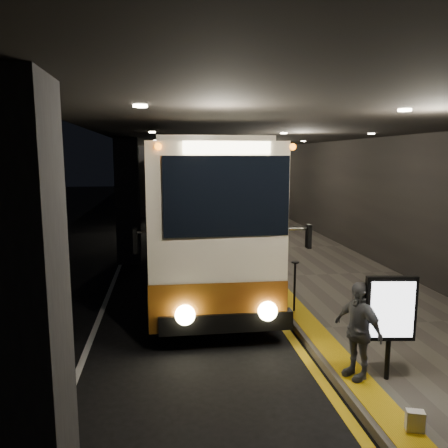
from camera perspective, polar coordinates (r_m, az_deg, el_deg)
ground at (r=12.23m, az=-6.48°, el=-9.14°), size 90.00×90.00×0.00m
lane_line_white at (r=17.13m, az=-12.95°, el=-4.07°), size 0.12×50.00×0.01m
kerb_stripe_yellow at (r=17.25m, az=0.94°, el=-3.75°), size 0.18×50.00×0.01m
sidewalk at (r=17.75m, az=8.63°, el=-3.26°), size 4.50×50.00×0.15m
tactile_strip at (r=17.30m, az=2.58°, el=-3.21°), size 0.50×50.00×0.01m
terminal_wall at (r=18.16m, az=15.71°, el=6.10°), size 0.10×50.00×6.00m
support_columns at (r=15.76m, az=-12.45°, el=2.94°), size 0.80×24.80×4.40m
canopy at (r=16.88m, az=1.49°, el=11.67°), size 9.00×50.00×0.40m
coach_main at (r=14.47m, az=-3.26°, el=1.58°), size 2.97×13.04×4.04m
coach_second at (r=31.38m, az=-5.90°, el=5.19°), size 2.70×11.93×3.74m
coach_third at (r=41.67m, az=-6.15°, el=5.87°), size 2.38×10.91×3.42m
passenger_boarding at (r=13.32m, az=5.53°, el=-3.51°), size 0.49×0.63×1.55m
passenger_waiting_grey at (r=7.63m, az=17.06°, el=-13.09°), size 0.82×1.07×1.63m
bag_polka at (r=10.02m, az=21.08°, el=-11.91°), size 0.28×0.14×0.33m
bag_plain at (r=6.83m, az=23.68°, el=-22.51°), size 0.26×0.20×0.29m
info_sign at (r=7.60m, az=20.93°, el=-10.54°), size 0.83×0.22×1.73m
stanchion_post at (r=10.43m, az=9.20°, el=-8.12°), size 0.05×0.05×1.19m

